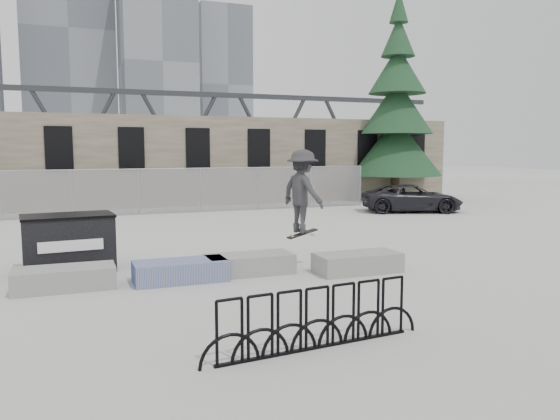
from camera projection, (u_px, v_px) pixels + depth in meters
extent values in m
plane|color=beige|center=(206.00, 277.00, 12.33)|extent=(120.00, 120.00, 0.00)
cube|color=#69614D|center=(129.00, 161.00, 27.14)|extent=(36.00, 2.50, 4.50)
cube|color=black|center=(59.00, 148.00, 24.75)|extent=(1.20, 0.12, 2.00)
cube|color=black|center=(131.00, 148.00, 25.89)|extent=(1.20, 0.12, 2.00)
cube|color=black|center=(198.00, 148.00, 27.04)|extent=(1.20, 0.12, 2.00)
cube|color=black|center=(259.00, 148.00, 28.18)|extent=(1.20, 0.12, 2.00)
cube|color=black|center=(315.00, 148.00, 29.33)|extent=(1.20, 0.12, 2.00)
cube|color=black|center=(367.00, 148.00, 30.47)|extent=(1.20, 0.12, 2.00)
cube|color=black|center=(415.00, 148.00, 31.62)|extent=(1.20, 0.12, 2.00)
cylinder|color=gray|center=(72.00, 194.00, 22.82)|extent=(0.06, 0.06, 2.00)
cylinder|color=gray|center=(139.00, 192.00, 23.81)|extent=(0.06, 0.06, 2.00)
cylinder|color=gray|center=(201.00, 190.00, 24.79)|extent=(0.06, 0.06, 2.00)
cylinder|color=gray|center=(258.00, 189.00, 25.77)|extent=(0.06, 0.06, 2.00)
cylinder|color=gray|center=(311.00, 187.00, 26.76)|extent=(0.06, 0.06, 2.00)
cylinder|color=gray|center=(360.00, 186.00, 27.74)|extent=(0.06, 0.06, 2.00)
cube|color=#99999E|center=(139.00, 192.00, 23.81)|extent=(22.00, 0.02, 2.00)
cylinder|color=gray|center=(138.00, 169.00, 23.70)|extent=(22.00, 0.04, 0.04)
cube|color=gray|center=(65.00, 278.00, 11.22)|extent=(2.00, 0.90, 0.46)
cube|color=#2D471E|center=(64.00, 270.00, 11.20)|extent=(1.76, 0.66, 0.10)
cube|color=navy|center=(180.00, 271.00, 11.88)|extent=(2.00, 0.90, 0.46)
cube|color=#2D471E|center=(180.00, 263.00, 11.86)|extent=(1.76, 0.66, 0.10)
cube|color=gray|center=(249.00, 264.00, 12.61)|extent=(2.00, 0.90, 0.46)
cube|color=#2D471E|center=(249.00, 257.00, 12.59)|extent=(1.76, 0.66, 0.10)
cube|color=gray|center=(358.00, 263.00, 12.75)|extent=(2.00, 0.90, 0.46)
cube|color=#2D471E|center=(358.00, 256.00, 12.73)|extent=(1.76, 0.66, 0.10)
cube|color=black|center=(69.00, 244.00, 12.86)|extent=(2.09, 1.37, 1.30)
cube|color=black|center=(67.00, 216.00, 12.78)|extent=(2.15, 1.42, 0.06)
cube|color=white|center=(71.00, 246.00, 12.30)|extent=(1.39, 0.14, 0.25)
cube|color=black|center=(317.00, 347.00, 7.89)|extent=(3.14, 0.37, 0.04)
torus|color=black|center=(230.00, 333.00, 7.24)|extent=(0.89, 0.14, 0.89)
torus|color=black|center=(260.00, 328.00, 7.44)|extent=(0.89, 0.14, 0.89)
torus|color=black|center=(289.00, 323.00, 7.64)|extent=(0.89, 0.14, 0.89)
torus|color=black|center=(317.00, 318.00, 7.85)|extent=(0.89, 0.14, 0.89)
torus|color=black|center=(343.00, 314.00, 8.05)|extent=(0.89, 0.14, 0.89)
torus|color=black|center=(368.00, 310.00, 8.25)|extent=(0.89, 0.14, 0.89)
torus|color=black|center=(392.00, 306.00, 8.45)|extent=(0.89, 0.14, 0.89)
cylinder|color=#38281E|center=(395.00, 180.00, 30.61)|extent=(0.50, 0.50, 2.24)
cone|color=#113318|center=(396.00, 147.00, 30.40)|extent=(5.11, 5.11, 3.20)
cone|color=#113318|center=(397.00, 107.00, 30.16)|extent=(4.00, 4.00, 3.00)
cone|color=#113318|center=(398.00, 70.00, 29.93)|extent=(3.16, 3.16, 2.60)
cone|color=#113318|center=(398.00, 36.00, 29.73)|extent=(1.86, 1.86, 2.20)
cone|color=#113318|center=(399.00, 6.00, 29.55)|extent=(1.03, 1.03, 1.80)
cube|color=slate|center=(68.00, 35.00, 101.64)|extent=(16.00, 14.00, 48.00)
cube|color=slate|center=(157.00, 66.00, 93.52)|extent=(12.00, 12.00, 34.00)
cube|color=slate|center=(221.00, 87.00, 108.03)|extent=(10.00, 10.00, 30.00)
cube|color=#2D3033|center=(180.00, 139.00, 66.45)|extent=(70.00, 3.00, 1.20)
cube|color=#2D3033|center=(180.00, 94.00, 65.83)|extent=(70.00, 0.60, 0.60)
cube|color=gray|center=(391.00, 155.00, 77.41)|extent=(2.00, 3.00, 4.00)
imported|color=black|center=(412.00, 198.00, 24.98)|extent=(4.92, 3.45, 1.25)
imported|color=#2F2F32|center=(303.00, 191.00, 13.21)|extent=(1.13, 1.47, 2.02)
cube|color=black|center=(302.00, 234.00, 13.33)|extent=(0.81, 0.31, 0.20)
cylinder|color=beige|center=(293.00, 237.00, 13.17)|extent=(0.06, 0.03, 0.06)
cylinder|color=beige|center=(291.00, 236.00, 13.30)|extent=(0.06, 0.03, 0.06)
cylinder|color=beige|center=(314.00, 236.00, 13.37)|extent=(0.06, 0.03, 0.06)
cylinder|color=beige|center=(312.00, 235.00, 13.50)|extent=(0.06, 0.03, 0.06)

